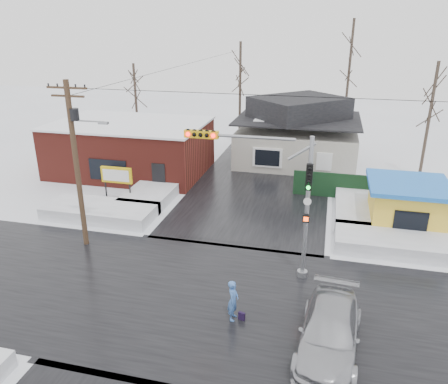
% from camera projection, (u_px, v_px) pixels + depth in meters
% --- Properties ---
extents(ground, '(120.00, 120.00, 0.00)m').
position_uv_depth(ground, '(206.00, 300.00, 19.51)').
color(ground, white).
rests_on(ground, ground).
extents(road_ns, '(10.00, 120.00, 0.02)m').
position_uv_depth(road_ns, '(206.00, 300.00, 19.51)').
color(road_ns, black).
rests_on(road_ns, ground).
extents(road_ew, '(120.00, 10.00, 0.02)m').
position_uv_depth(road_ew, '(206.00, 300.00, 19.51)').
color(road_ew, black).
rests_on(road_ew, ground).
extents(snowbank_nw, '(7.00, 3.00, 0.80)m').
position_uv_depth(snowbank_nw, '(101.00, 211.00, 27.71)').
color(snowbank_nw, white).
rests_on(snowbank_nw, ground).
extents(snowbank_ne, '(7.00, 3.00, 0.80)m').
position_uv_depth(snowbank_ne, '(401.00, 243.00, 23.70)').
color(snowbank_ne, white).
rests_on(snowbank_ne, ground).
extents(snowbank_nside_w, '(3.00, 8.00, 0.80)m').
position_uv_depth(snowbank_nside_w, '(159.00, 187.00, 31.79)').
color(snowbank_nside_w, white).
rests_on(snowbank_nside_w, ground).
extents(snowbank_nside_e, '(3.00, 8.00, 0.80)m').
position_uv_depth(snowbank_nside_e, '(359.00, 205.00, 28.67)').
color(snowbank_nside_e, white).
rests_on(snowbank_nside_e, ground).
extents(traffic_signal, '(6.05, 0.68, 7.00)m').
position_uv_depth(traffic_signal, '(274.00, 187.00, 20.02)').
color(traffic_signal, gray).
rests_on(traffic_signal, ground).
extents(utility_pole, '(3.15, 0.44, 9.00)m').
position_uv_depth(utility_pole, '(77.00, 156.00, 22.60)').
color(utility_pole, '#382619').
rests_on(utility_pole, ground).
extents(brick_building, '(12.20, 8.20, 4.12)m').
position_uv_depth(brick_building, '(131.00, 147.00, 35.69)').
color(brick_building, maroon).
rests_on(brick_building, ground).
extents(marquee_sign, '(2.20, 0.21, 2.55)m').
position_uv_depth(marquee_sign, '(117.00, 176.00, 29.42)').
color(marquee_sign, black).
rests_on(marquee_sign, ground).
extents(house, '(10.40, 8.40, 5.76)m').
position_uv_depth(house, '(297.00, 133.00, 38.04)').
color(house, '#B7B3A5').
rests_on(house, ground).
extents(kiosk, '(4.60, 4.60, 2.88)m').
position_uv_depth(kiosk, '(406.00, 205.00, 25.92)').
color(kiosk, yellow).
rests_on(kiosk, ground).
extents(fence, '(8.00, 0.12, 1.80)m').
position_uv_depth(fence, '(351.00, 187.00, 30.41)').
color(fence, black).
rests_on(fence, ground).
extents(tree_far_left, '(3.00, 3.00, 10.00)m').
position_uv_depth(tree_far_left, '(240.00, 64.00, 41.07)').
color(tree_far_left, '#332821').
rests_on(tree_far_left, ground).
extents(tree_far_mid, '(3.00, 3.00, 12.00)m').
position_uv_depth(tree_far_mid, '(351.00, 47.00, 40.08)').
color(tree_far_mid, '#332821').
rests_on(tree_far_mid, ground).
extents(tree_far_right, '(3.00, 3.00, 9.00)m').
position_uv_depth(tree_far_right, '(435.00, 87.00, 32.36)').
color(tree_far_right, '#332821').
rests_on(tree_far_right, ground).
extents(tree_far_west, '(3.00, 3.00, 8.00)m').
position_uv_depth(tree_far_west, '(134.00, 81.00, 42.06)').
color(tree_far_west, '#332821').
rests_on(tree_far_west, ground).
extents(pedestrian, '(0.45, 0.67, 1.80)m').
position_uv_depth(pedestrian, '(233.00, 301.00, 17.93)').
color(pedestrian, '#406BB4').
rests_on(pedestrian, ground).
extents(car, '(2.60, 5.56, 1.57)m').
position_uv_depth(car, '(329.00, 332.00, 16.27)').
color(car, '#AAABB1').
rests_on(car, ground).
extents(shopping_bag, '(0.30, 0.19, 0.35)m').
position_uv_depth(shopping_bag, '(242.00, 316.00, 18.12)').
color(shopping_bag, black).
rests_on(shopping_bag, ground).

